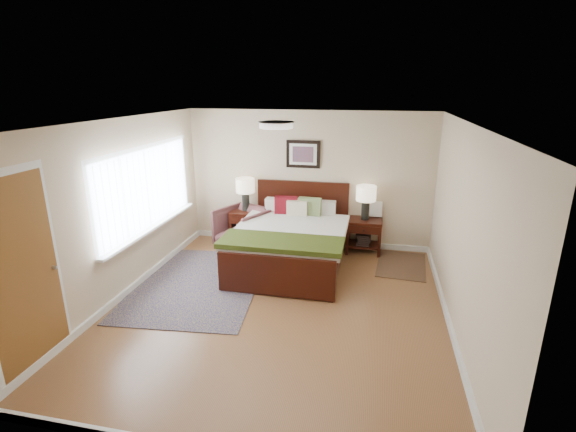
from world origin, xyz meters
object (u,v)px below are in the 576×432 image
object	(u,v)px
rug_persian	(199,283)
lamp_left	(245,188)
nightstand_left	(246,217)
armchair	(243,228)
nightstand_right	(364,233)
lamp_right	(366,196)
bed	(291,235)

from	to	relation	value
rug_persian	lamp_left	bearing A→B (deg)	78.41
nightstand_left	armchair	size ratio (longest dim) A/B	0.77
nightstand_left	nightstand_right	xyz separation A→B (m)	(2.22, 0.01, -0.15)
nightstand_left	lamp_right	world-z (taller)	lamp_right
lamp_left	nightstand_right	bearing A→B (deg)	-0.32
bed	armchair	distance (m)	1.21
nightstand_left	lamp_left	bearing A→B (deg)	90.00
nightstand_right	lamp_right	bearing A→B (deg)	90.00
lamp_right	rug_persian	bearing A→B (deg)	-142.75
lamp_left	lamp_right	size ratio (longest dim) A/B	1.00
bed	rug_persian	distance (m)	1.68
nightstand_left	rug_persian	bearing A→B (deg)	-96.35
nightstand_right	lamp_left	size ratio (longest dim) A/B	1.02
bed	nightstand_right	distance (m)	1.46
bed	nightstand_left	world-z (taller)	bed
nightstand_right	rug_persian	xyz separation A→B (m)	(-2.42, -1.83, -0.37)
armchair	lamp_left	bearing A→B (deg)	118.73
nightstand_left	nightstand_right	world-z (taller)	nightstand_left
rug_persian	lamp_right	bearing A→B (deg)	31.93
bed	rug_persian	world-z (taller)	bed
bed	armchair	bearing A→B (deg)	149.99
lamp_right	nightstand_left	bearing A→B (deg)	-179.43
armchair	rug_persian	world-z (taller)	armchair
nightstand_left	lamp_left	size ratio (longest dim) A/B	1.06
lamp_left	armchair	size ratio (longest dim) A/B	0.72
bed	rug_persian	bearing A→B (deg)	-142.23
bed	lamp_right	world-z (taller)	lamp_right
lamp_right	armchair	distance (m)	2.32
rug_persian	nightstand_right	bearing A→B (deg)	31.74
nightstand_right	rug_persian	distance (m)	3.05
bed	lamp_right	distance (m)	1.54
armchair	rug_persian	size ratio (longest dim) A/B	0.33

